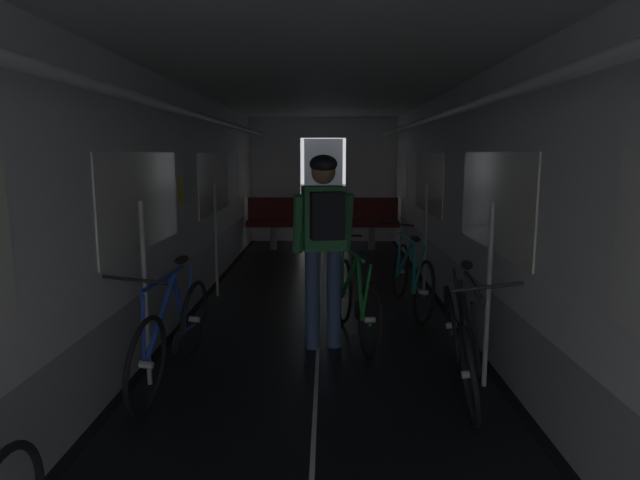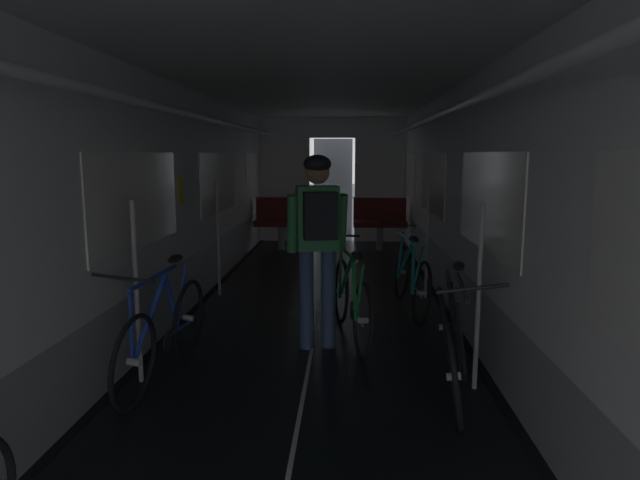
% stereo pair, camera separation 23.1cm
% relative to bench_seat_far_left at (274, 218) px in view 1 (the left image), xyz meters
% --- Properties ---
extents(train_car_shell, '(3.14, 12.34, 2.57)m').
position_rel_bench_seat_far_left_xyz_m(train_car_shell, '(0.90, -4.47, 1.13)').
color(train_car_shell, black).
rests_on(train_car_shell, ground).
extents(bench_seat_far_left, '(0.98, 0.51, 0.95)m').
position_rel_bench_seat_far_left_xyz_m(bench_seat_far_left, '(0.00, 0.00, 0.00)').
color(bench_seat_far_left, gray).
rests_on(bench_seat_far_left, ground).
extents(bench_seat_far_right, '(0.98, 0.51, 0.95)m').
position_rel_bench_seat_far_left_xyz_m(bench_seat_far_right, '(1.80, 0.00, 0.00)').
color(bench_seat_far_right, gray).
rests_on(bench_seat_far_right, ground).
extents(bicycle_black, '(0.44, 1.69, 0.96)m').
position_rel_bench_seat_far_left_xyz_m(bicycle_black, '(1.97, -6.03, -0.19)').
color(bicycle_black, black).
rests_on(bicycle_black, ground).
extents(bicycle_blue, '(0.44, 1.69, 0.95)m').
position_rel_bench_seat_far_left_xyz_m(bicycle_blue, '(-0.20, -5.90, -0.18)').
color(bicycle_blue, black).
rests_on(bicycle_blue, ground).
extents(bicycle_teal, '(0.48, 1.69, 0.95)m').
position_rel_bench_seat_far_left_xyz_m(bicycle_teal, '(1.92, -3.95, -0.19)').
color(bicycle_teal, black).
rests_on(bicycle_teal, ground).
extents(person_cyclist_aisle, '(0.56, 0.44, 1.73)m').
position_rel_bench_seat_far_left_xyz_m(person_cyclist_aisle, '(0.95, -5.17, 0.50)').
color(person_cyclist_aisle, '#384C75').
rests_on(person_cyclist_aisle, ground).
extents(bicycle_green_in_aisle, '(0.55, 1.67, 0.94)m').
position_rel_bench_seat_far_left_xyz_m(bicycle_green_in_aisle, '(1.25, -4.91, -0.18)').
color(bicycle_green_in_aisle, black).
rests_on(bicycle_green_in_aisle, ground).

